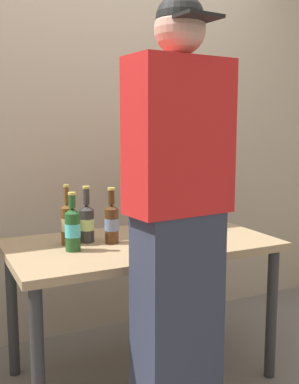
{
  "coord_description": "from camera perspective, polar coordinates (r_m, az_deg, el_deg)",
  "views": [
    {
      "loc": [
        -0.96,
        -2.08,
        1.33
      ],
      "look_at": [
        0.05,
        0.0,
        0.99
      ],
      "focal_mm": 43.09,
      "sensor_mm": 36.0,
      "label": 1
    }
  ],
  "objects": [
    {
      "name": "ground_plane",
      "position": [
        2.65,
        -0.99,
        -21.68
      ],
      "size": [
        8.0,
        8.0,
        0.0
      ],
      "primitive_type": "plane",
      "color": "slate",
      "rests_on": "ground"
    },
    {
      "name": "desk",
      "position": [
        2.39,
        -1.03,
        -8.12
      ],
      "size": [
        1.33,
        0.73,
        0.74
      ],
      "color": "#9E8460",
      "rests_on": "ground"
    },
    {
      "name": "laptop",
      "position": [
        2.65,
        4.57,
        -3.27
      ],
      "size": [
        0.35,
        0.34,
        0.24
      ],
      "color": "black",
      "rests_on": "desk"
    },
    {
      "name": "beer_bottle_amber",
      "position": [
        2.35,
        -7.76,
        -3.66
      ],
      "size": [
        0.08,
        0.08,
        0.29
      ],
      "color": "#333333",
      "rests_on": "desk"
    },
    {
      "name": "beer_bottle_green",
      "position": [
        2.19,
        -9.48,
        -4.42
      ],
      "size": [
        0.07,
        0.07,
        0.28
      ],
      "color": "#1E5123",
      "rests_on": "desk"
    },
    {
      "name": "beer_bottle_dark",
      "position": [
        2.31,
        -4.71,
        -3.72
      ],
      "size": [
        0.07,
        0.07,
        0.28
      ],
      "color": "#472B14",
      "rests_on": "desk"
    },
    {
      "name": "beer_bottle_brown",
      "position": [
        2.31,
        -10.16,
        -3.76
      ],
      "size": [
        0.06,
        0.06,
        0.3
      ],
      "color": "brown",
      "rests_on": "desk"
    },
    {
      "name": "person_figure",
      "position": [
        1.82,
        3.57,
        -4.48
      ],
      "size": [
        0.42,
        0.29,
        1.8
      ],
      "color": "#2D3347",
      "rests_on": "ground"
    },
    {
      "name": "coffee_mug",
      "position": [
        2.34,
        3.24,
        -4.96
      ],
      "size": [
        0.12,
        0.09,
        0.1
      ],
      "color": "white",
      "rests_on": "desk"
    },
    {
      "name": "back_wall",
      "position": [
        2.95,
        -6.87,
        7.81
      ],
      "size": [
        6.0,
        0.1,
        2.6
      ],
      "primitive_type": "cube",
      "color": "tan",
      "rests_on": "ground"
    }
  ]
}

